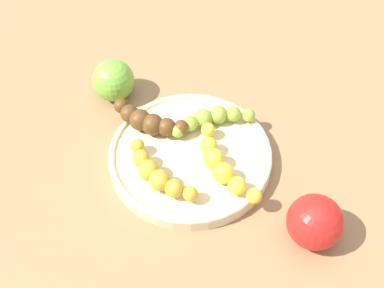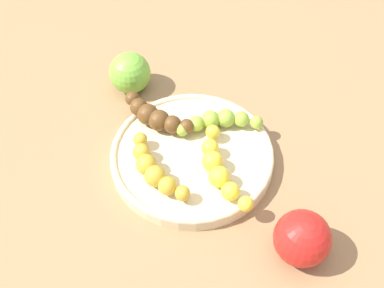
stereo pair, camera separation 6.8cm
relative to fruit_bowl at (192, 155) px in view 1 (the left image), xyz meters
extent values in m
plane|color=#936D47|center=(0.00, 0.00, -0.01)|extent=(2.40, 2.40, 0.00)
cylinder|color=beige|center=(0.00, 0.00, 0.00)|extent=(0.24, 0.24, 0.02)
torus|color=beige|center=(0.00, 0.00, 0.01)|extent=(0.24, 0.24, 0.01)
sphere|color=yellow|center=(-0.03, -0.03, 0.02)|extent=(0.02, 0.02, 0.02)
sphere|color=yellow|center=(-0.03, 0.00, 0.02)|extent=(0.03, 0.03, 0.03)
sphere|color=yellow|center=(-0.03, 0.02, 0.02)|extent=(0.03, 0.03, 0.03)
sphere|color=yellow|center=(-0.04, 0.05, 0.02)|extent=(0.03, 0.03, 0.03)
sphere|color=yellow|center=(-0.06, 0.07, 0.02)|extent=(0.03, 0.03, 0.03)
sphere|color=yellow|center=(-0.08, 0.09, 0.02)|extent=(0.02, 0.02, 0.02)
sphere|color=#8CAD38|center=(-0.09, -0.06, 0.02)|extent=(0.02, 0.02, 0.02)
sphere|color=#8CAD38|center=(-0.07, -0.06, 0.02)|extent=(0.02, 0.02, 0.02)
sphere|color=#8CAD38|center=(-0.04, -0.06, 0.02)|extent=(0.03, 0.03, 0.03)
sphere|color=#8CAD38|center=(-0.02, -0.05, 0.02)|extent=(0.03, 0.03, 0.03)
sphere|color=#8CAD38|center=(0.00, -0.04, 0.02)|extent=(0.02, 0.02, 0.02)
sphere|color=#8CAD38|center=(0.02, -0.03, 0.02)|extent=(0.02, 0.02, 0.02)
sphere|color=#593819|center=(0.11, -0.08, 0.02)|extent=(0.02, 0.02, 0.02)
sphere|color=#593819|center=(0.09, -0.06, 0.02)|extent=(0.03, 0.03, 0.03)
sphere|color=#593819|center=(0.07, -0.05, 0.02)|extent=(0.03, 0.03, 0.03)
sphere|color=#593819|center=(0.06, -0.04, 0.02)|extent=(0.03, 0.03, 0.03)
sphere|color=#593819|center=(0.03, -0.03, 0.02)|extent=(0.03, 0.03, 0.03)
sphere|color=#593819|center=(0.01, -0.03, 0.02)|extent=(0.02, 0.02, 0.02)
sphere|color=gold|center=(0.08, 0.00, 0.02)|extent=(0.02, 0.02, 0.02)
sphere|color=gold|center=(0.07, 0.02, 0.02)|extent=(0.03, 0.03, 0.03)
sphere|color=gold|center=(0.06, 0.04, 0.02)|extent=(0.03, 0.03, 0.03)
sphere|color=gold|center=(0.04, 0.06, 0.02)|extent=(0.03, 0.03, 0.03)
sphere|color=gold|center=(0.02, 0.07, 0.02)|extent=(0.03, 0.03, 0.03)
sphere|color=gold|center=(0.00, 0.08, 0.02)|extent=(0.02, 0.02, 0.02)
sphere|color=red|center=(-0.16, 0.13, 0.02)|extent=(0.07, 0.07, 0.07)
sphere|color=#72B238|center=(0.12, -0.14, 0.02)|extent=(0.07, 0.07, 0.07)
camera|label=1|loc=(0.00, 0.43, 0.55)|focal=45.09mm
camera|label=2|loc=(-0.07, 0.43, 0.55)|focal=45.09mm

